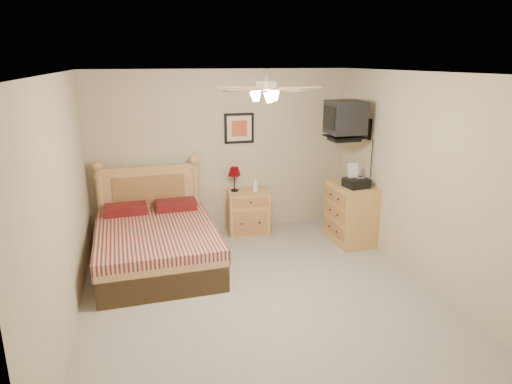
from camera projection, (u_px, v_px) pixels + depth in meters
floor at (260, 296)px, 5.27m from camera, size 4.50×4.50×0.00m
ceiling at (261, 73)px, 4.58m from camera, size 4.00×4.50×0.04m
wall_back at (222, 153)px, 7.01m from camera, size 4.00×0.04×2.50m
wall_front at (356, 290)px, 2.84m from camera, size 4.00×0.04×2.50m
wall_left at (63, 207)px, 4.43m from camera, size 0.04×4.50×2.50m
wall_right at (423, 180)px, 5.42m from camera, size 0.04×4.50×2.50m
bed at (155, 221)px, 5.87m from camera, size 1.55×2.00×1.26m
nightstand at (248, 212)px, 7.13m from camera, size 0.66×0.52×0.67m
table_lamp at (234, 179)px, 7.01m from camera, size 0.23×0.23×0.38m
lotion_bottle at (255, 185)px, 6.99m from camera, size 0.09×0.09×0.22m
framed_picture at (239, 128)px, 6.96m from camera, size 0.46×0.04×0.46m
dresser at (351, 214)px, 6.74m from camera, size 0.53×0.76×0.88m
fax_machine at (357, 176)px, 6.46m from camera, size 0.35×0.37×0.33m
magazine_lower at (343, 180)px, 6.84m from camera, size 0.22×0.28×0.02m
magazine_upper at (344, 178)px, 6.85m from camera, size 0.21×0.28×0.02m
wall_tv at (355, 120)px, 6.44m from camera, size 0.56×0.46×0.58m
ceiling_fan at (266, 88)px, 4.43m from camera, size 1.14×1.14×0.28m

